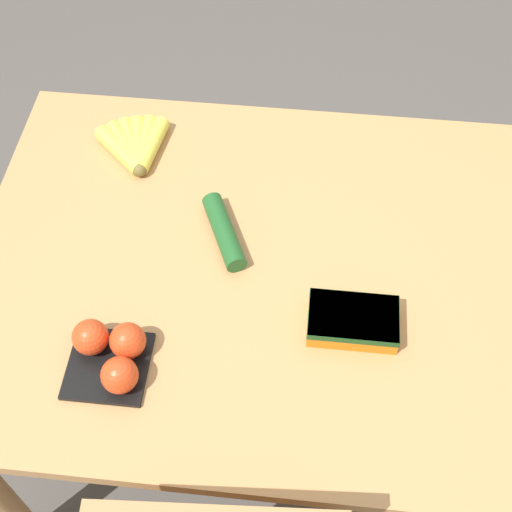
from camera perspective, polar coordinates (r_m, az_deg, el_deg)
The scene contains 6 objects.
ground_plane at distance 2.12m, azimuth 0.00°, elevation -12.27°, with size 12.00×12.00×0.00m, color #4C4742.
dining_table at distance 1.55m, azimuth 0.00°, elevation -2.84°, with size 1.19×0.94×0.74m.
banana_bunch at distance 1.68m, azimuth -9.60°, elevation 8.61°, with size 0.17×0.17×0.04m.
tomato_pack at distance 1.35m, azimuth -11.47°, elevation -7.66°, with size 0.15×0.15×0.08m.
carrot_bag at distance 1.38m, azimuth 7.76°, elevation -5.10°, with size 0.17×0.11×0.05m.
cucumber_near at distance 1.50m, azimuth -2.58°, elevation 1.97°, with size 0.12×0.19×0.04m.
Camera 1 is at (-0.09, 0.84, 1.95)m, focal length 50.00 mm.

